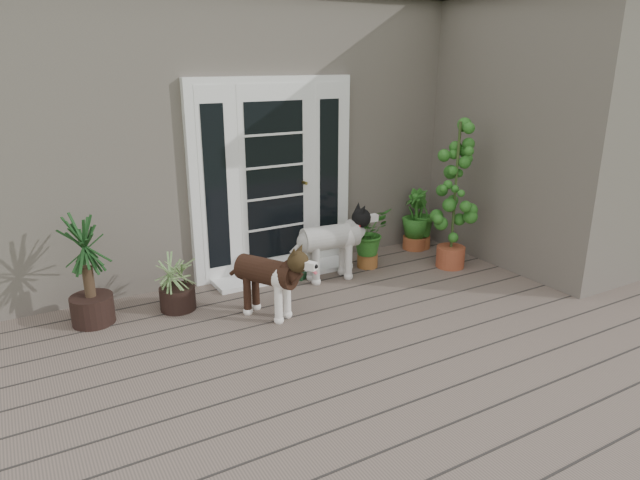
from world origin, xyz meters
TOP-DOWN VIEW (x-y plane):
  - deck at (0.00, 0.40)m, footprint 6.20×4.60m
  - house_main at (0.00, 4.65)m, footprint 7.40×4.00m
  - house_wing at (2.90, 1.50)m, footprint 1.60×2.40m
  - door_unit at (-0.20, 2.60)m, footprint 1.90×0.14m
  - door_step at (-0.20, 2.40)m, footprint 1.60×0.40m
  - brindle_dog at (-0.80, 1.53)m, footprint 0.68×0.85m
  - white_dog at (0.19, 2.03)m, footprint 0.88×0.44m
  - spider_plant at (-1.49, 2.10)m, footprint 0.64×0.64m
  - yucca at (-2.25, 2.19)m, footprint 0.92×0.92m
  - herb_a at (0.77, 2.15)m, footprint 0.63×0.63m
  - herb_b at (1.75, 2.40)m, footprint 0.51×0.51m
  - herb_c at (1.67, 2.40)m, footprint 0.56×0.56m
  - sapling at (1.61, 1.67)m, footprint 0.68×0.68m
  - clog_left at (-0.14, 2.28)m, footprint 0.30×0.36m
  - clog_right at (0.50, 2.22)m, footprint 0.28×0.30m

SIDE VIEW (x-z plane):
  - deck at x=0.00m, z-range 0.00..0.12m
  - door_step at x=-0.20m, z-range 0.12..0.17m
  - clog_right at x=0.50m, z-range 0.12..0.20m
  - clog_left at x=-0.14m, z-range 0.12..0.22m
  - herb_b at x=1.75m, z-range 0.12..0.67m
  - spider_plant at x=-1.49m, z-range 0.12..0.72m
  - herb_a at x=0.77m, z-range 0.12..0.75m
  - herb_c at x=1.67m, z-range 0.12..0.76m
  - brindle_dog at x=-0.80m, z-range 0.12..0.77m
  - white_dog at x=0.19m, z-range 0.12..0.83m
  - yucca at x=-2.25m, z-range 0.12..1.17m
  - sapling at x=1.61m, z-range 0.12..1.86m
  - door_unit at x=-0.20m, z-range 0.12..2.27m
  - house_main at x=0.00m, z-range 0.00..3.10m
  - house_wing at x=2.90m, z-range 0.00..3.10m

